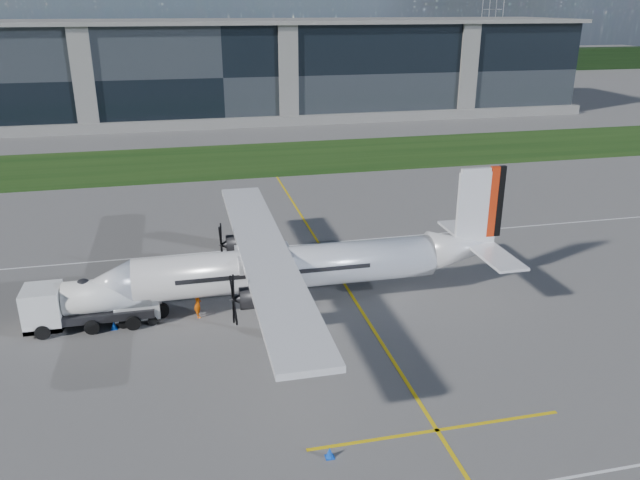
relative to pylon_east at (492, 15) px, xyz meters
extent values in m
plane|color=#5E5B59|center=(-85.00, -110.00, -15.00)|extent=(400.00, 400.00, 0.00)
cube|color=#15360E|center=(-85.00, -102.00, -14.98)|extent=(400.00, 18.00, 0.04)
cube|color=black|center=(-85.00, -70.00, -7.50)|extent=(120.00, 20.00, 15.00)
cube|color=black|center=(-85.00, -10.00, -12.00)|extent=(400.00, 6.00, 6.00)
cube|color=yellow|center=(-82.00, -140.00, -14.99)|extent=(0.20, 70.00, 0.01)
imported|color=#F25907|center=(-91.96, -142.55, -13.95)|extent=(0.73, 0.93, 2.09)
cone|color=blue|center=(-87.50, -128.01, -14.75)|extent=(0.36, 0.36, 0.50)
cone|color=blue|center=(-87.13, -156.65, -14.75)|extent=(0.36, 0.36, 0.50)
cone|color=blue|center=(-96.89, -143.00, -14.75)|extent=(0.36, 0.36, 0.50)
cone|color=blue|center=(-98.19, -140.11, -14.75)|extent=(0.36, 0.36, 0.50)
camera|label=1|loc=(-92.30, -177.39, 2.94)|focal=35.00mm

